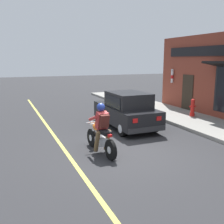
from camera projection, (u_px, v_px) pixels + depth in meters
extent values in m
plane|color=#2B2B2D|center=(126.00, 152.00, 8.45)|extent=(80.00, 80.00, 0.00)
cube|color=gray|center=(187.00, 118.00, 12.97)|extent=(2.60, 22.00, 0.14)
cube|color=#D1C64C|center=(53.00, 134.00, 10.47)|extent=(0.12, 19.80, 0.01)
cube|color=#2D2319|center=(187.00, 94.00, 14.73)|extent=(0.04, 0.90, 2.10)
cylinder|color=white|center=(172.00, 77.00, 15.79)|extent=(0.14, 0.14, 0.70)
cylinder|color=red|center=(172.00, 77.00, 15.79)|extent=(0.15, 0.15, 0.20)
sphere|color=silver|center=(172.00, 70.00, 15.71)|extent=(0.16, 0.16, 0.16)
cylinder|color=black|center=(92.00, 138.00, 8.96)|extent=(0.15, 0.63, 0.62)
cylinder|color=silver|center=(92.00, 138.00, 8.96)|extent=(0.14, 0.23, 0.22)
cylinder|color=black|center=(111.00, 150.00, 7.74)|extent=(0.15, 0.63, 0.62)
cylinder|color=silver|center=(111.00, 150.00, 7.74)|extent=(0.14, 0.23, 0.22)
cube|color=silver|center=(101.00, 141.00, 8.29)|extent=(0.31, 0.42, 0.24)
ellipsoid|color=orange|center=(98.00, 127.00, 8.43)|extent=(0.34, 0.54, 0.24)
cube|color=black|center=(104.00, 132.00, 8.02)|extent=(0.31, 0.58, 0.10)
cylinder|color=silver|center=(93.00, 129.00, 8.81)|extent=(0.10, 0.33, 0.68)
cylinder|color=silver|center=(94.00, 122.00, 8.65)|extent=(0.56, 0.09, 0.04)
sphere|color=silver|center=(92.00, 124.00, 8.82)|extent=(0.16, 0.16, 0.16)
cylinder|color=silver|center=(112.00, 147.00, 8.04)|extent=(0.13, 0.55, 0.08)
cube|color=red|center=(110.00, 136.00, 7.70)|extent=(0.12, 0.07, 0.08)
cylinder|color=brown|center=(97.00, 142.00, 8.14)|extent=(0.17, 0.36, 0.71)
cylinder|color=brown|center=(107.00, 140.00, 8.30)|extent=(0.17, 0.36, 0.71)
cube|color=#B23333|center=(102.00, 120.00, 8.11)|extent=(0.37, 0.35, 0.57)
cylinder|color=#B23333|center=(93.00, 118.00, 8.22)|extent=(0.13, 0.53, 0.26)
cylinder|color=#B23333|center=(104.00, 117.00, 8.40)|extent=(0.13, 0.53, 0.26)
sphere|color=navy|center=(101.00, 107.00, 8.08)|extent=(0.26, 0.26, 0.26)
cube|color=#4C1E19|center=(104.00, 121.00, 7.97)|extent=(0.30, 0.26, 0.42)
cylinder|color=black|center=(101.00, 116.00, 12.32)|extent=(0.18, 0.60, 0.60)
cylinder|color=silver|center=(101.00, 116.00, 12.32)|extent=(0.20, 0.33, 0.33)
cylinder|color=black|center=(128.00, 114.00, 12.86)|extent=(0.18, 0.60, 0.60)
cylinder|color=silver|center=(128.00, 114.00, 12.86)|extent=(0.20, 0.33, 0.33)
cylinder|color=black|center=(122.00, 129.00, 10.15)|extent=(0.18, 0.60, 0.60)
cylinder|color=silver|center=(122.00, 129.00, 10.15)|extent=(0.20, 0.33, 0.33)
cylinder|color=black|center=(154.00, 125.00, 10.69)|extent=(0.18, 0.60, 0.60)
cylinder|color=silver|center=(154.00, 125.00, 10.69)|extent=(0.20, 0.33, 0.33)
cube|color=black|center=(126.00, 114.00, 11.45)|extent=(1.65, 3.71, 0.70)
cube|color=black|center=(128.00, 100.00, 11.09)|extent=(1.45, 1.91, 0.66)
cube|color=black|center=(120.00, 99.00, 11.89)|extent=(1.33, 0.35, 0.51)
cube|color=black|center=(113.00, 102.00, 10.82)|extent=(0.04, 1.52, 0.46)
cube|color=black|center=(143.00, 100.00, 11.37)|extent=(0.04, 1.52, 0.46)
cube|color=silver|center=(100.00, 105.00, 12.91)|extent=(0.24, 0.04, 0.14)
cube|color=red|center=(135.00, 121.00, 9.54)|extent=(0.20, 0.04, 0.16)
cube|color=silver|center=(119.00, 104.00, 13.30)|extent=(0.24, 0.04, 0.14)
cube|color=red|center=(159.00, 118.00, 9.93)|extent=(0.20, 0.04, 0.16)
cube|color=#28282B|center=(110.00, 112.00, 13.15)|extent=(1.61, 0.13, 0.20)
cube|color=#28282B|center=(147.00, 129.00, 9.84)|extent=(1.61, 0.13, 0.20)
cylinder|color=red|center=(192.00, 115.00, 13.12)|extent=(0.24, 0.24, 0.16)
cylinder|color=red|center=(193.00, 107.00, 13.05)|extent=(0.18, 0.18, 0.58)
sphere|color=red|center=(193.00, 101.00, 12.98)|extent=(0.20, 0.20, 0.20)
cylinder|color=red|center=(190.00, 107.00, 12.99)|extent=(0.10, 0.08, 0.08)
cylinder|color=red|center=(195.00, 106.00, 13.09)|extent=(0.10, 0.08, 0.08)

